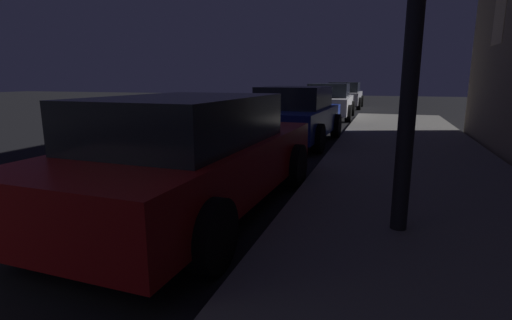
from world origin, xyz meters
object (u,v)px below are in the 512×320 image
at_px(car_red, 193,154).
at_px(car_white, 329,101).
at_px(car_blue, 294,115).
at_px(car_silver, 344,95).

xyz_separation_m(car_red, car_white, (0.00, 12.13, -0.02)).
distance_m(car_red, car_blue, 5.58).
relative_size(car_blue, car_silver, 1.00).
bearing_deg(car_silver, car_blue, -90.00).
bearing_deg(car_red, car_blue, 89.98).
relative_size(car_red, car_silver, 1.13).
relative_size(car_red, car_blue, 1.13).
bearing_deg(car_white, car_red, -90.02).
height_order(car_white, car_silver, same).
bearing_deg(car_blue, car_white, 89.99).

